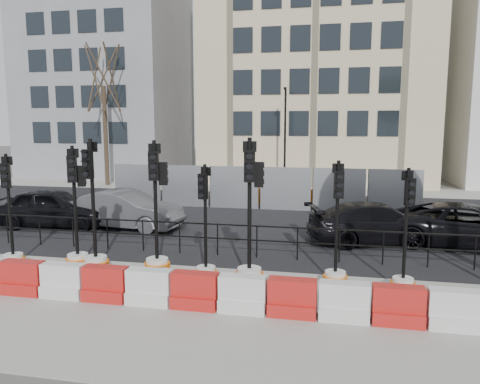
% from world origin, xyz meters
% --- Properties ---
extents(ground, '(120.00, 120.00, 0.00)m').
position_xyz_m(ground, '(0.00, 0.00, 0.00)').
color(ground, '#51514C').
rests_on(ground, ground).
extents(sidewalk_near, '(40.00, 6.00, 0.02)m').
position_xyz_m(sidewalk_near, '(0.00, -3.00, 0.01)').
color(sidewalk_near, gray).
rests_on(sidewalk_near, ground).
extents(road, '(40.00, 14.00, 0.03)m').
position_xyz_m(road, '(0.00, 7.00, 0.01)').
color(road, black).
rests_on(road, ground).
extents(sidewalk_far, '(40.00, 4.00, 0.02)m').
position_xyz_m(sidewalk_far, '(0.00, 16.00, 0.01)').
color(sidewalk_far, gray).
rests_on(sidewalk_far, ground).
extents(building_grey, '(11.00, 9.06, 14.00)m').
position_xyz_m(building_grey, '(-14.00, 21.99, 7.00)').
color(building_grey, gray).
rests_on(building_grey, ground).
extents(building_cream, '(15.00, 10.06, 18.00)m').
position_xyz_m(building_cream, '(2.00, 21.99, 9.00)').
color(building_cream, beige).
rests_on(building_cream, ground).
extents(kerb_railing, '(18.00, 0.04, 1.00)m').
position_xyz_m(kerb_railing, '(0.00, 1.20, 0.69)').
color(kerb_railing, black).
rests_on(kerb_railing, ground).
extents(heras_fencing, '(14.33, 1.72, 2.00)m').
position_xyz_m(heras_fencing, '(-0.01, 9.80, 0.68)').
color(heras_fencing, '#9A9CA2').
rests_on(heras_fencing, ground).
extents(lamp_post_far, '(0.12, 0.56, 6.00)m').
position_xyz_m(lamp_post_far, '(0.50, 14.98, 3.22)').
color(lamp_post_far, black).
rests_on(lamp_post_far, ground).
extents(tree_bare_far, '(2.00, 2.00, 9.00)m').
position_xyz_m(tree_bare_far, '(-11.00, 15.50, 6.65)').
color(tree_bare_far, '#473828').
rests_on(tree_bare_far, ground).
extents(barrier_row, '(12.55, 0.50, 0.80)m').
position_xyz_m(barrier_row, '(-0.00, -2.80, 0.37)').
color(barrier_row, red).
rests_on(barrier_row, ground).
extents(traffic_signal_a, '(0.62, 0.62, 3.17)m').
position_xyz_m(traffic_signal_a, '(-5.29, -1.06, 0.65)').
color(traffic_signal_a, white).
rests_on(traffic_signal_a, ground).
extents(traffic_signal_b, '(0.67, 0.67, 3.39)m').
position_xyz_m(traffic_signal_b, '(-3.47, -0.77, 0.81)').
color(traffic_signal_b, white).
rests_on(traffic_signal_b, ground).
extents(traffic_signal_c, '(0.71, 0.71, 3.59)m').
position_xyz_m(traffic_signal_c, '(-2.84, -0.97, 0.74)').
color(traffic_signal_c, white).
rests_on(traffic_signal_c, ground).
extents(traffic_signal_d, '(0.70, 0.70, 3.55)m').
position_xyz_m(traffic_signal_d, '(-1.14, -0.79, 0.85)').
color(traffic_signal_d, white).
rests_on(traffic_signal_d, ground).
extents(traffic_signal_e, '(0.59, 0.59, 2.98)m').
position_xyz_m(traffic_signal_e, '(0.25, -1.01, 0.62)').
color(traffic_signal_e, white).
rests_on(traffic_signal_e, ground).
extents(traffic_signal_f, '(0.72, 0.72, 3.65)m').
position_xyz_m(traffic_signal_f, '(1.42, -1.14, 0.87)').
color(traffic_signal_f, white).
rests_on(traffic_signal_f, ground).
extents(traffic_signal_g, '(0.61, 0.61, 3.11)m').
position_xyz_m(traffic_signal_g, '(3.50, -0.78, 0.64)').
color(traffic_signal_g, white).
rests_on(traffic_signal_g, ground).
extents(traffic_signal_h, '(0.59, 0.59, 2.97)m').
position_xyz_m(traffic_signal_h, '(5.07, -0.91, 0.61)').
color(traffic_signal_h, white).
rests_on(traffic_signal_h, ground).
extents(car_a, '(2.93, 4.91, 1.52)m').
position_xyz_m(car_a, '(-7.20, 3.78, 0.76)').
color(car_a, black).
rests_on(car_a, ground).
extents(car_b, '(2.57, 4.78, 1.46)m').
position_xyz_m(car_b, '(-4.34, 4.09, 0.73)').
color(car_b, '#49494E').
rests_on(car_b, ground).
extents(car_c, '(4.53, 5.77, 1.36)m').
position_xyz_m(car_c, '(4.86, 3.76, 0.68)').
color(car_c, black).
rests_on(car_c, ground).
extents(car_d, '(3.79, 5.73, 1.40)m').
position_xyz_m(car_d, '(7.74, 3.83, 0.70)').
color(car_d, black).
rests_on(car_d, ground).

